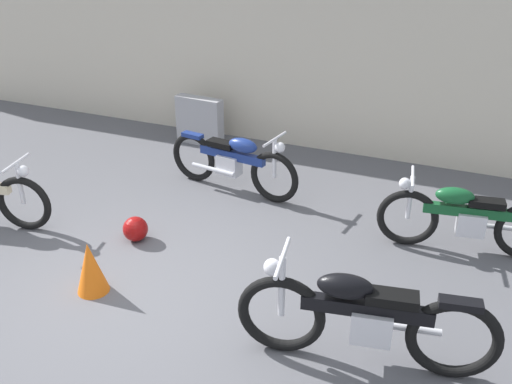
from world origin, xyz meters
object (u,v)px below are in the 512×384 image
Objects in this scene: stone_marker at (200,121)px; motorcycle_black at (364,318)px; motorcycle_green at (466,218)px; motorcycle_blue at (233,162)px; helmet at (135,229)px; traffic_cone at (90,268)px.

motorcycle_black reaches higher than stone_marker.
motorcycle_green is 3.01m from motorcycle_blue.
stone_marker is at bearing 104.01° from helmet.
motorcycle_blue reaches higher than stone_marker.
motorcycle_black reaches higher than motorcycle_green.
stone_marker is 0.37× the size of motorcycle_black.
traffic_cone is at bearing -77.24° from stone_marker.
helmet is at bearing -98.87° from motorcycle_blue.
motorcycle_green is at bearing 0.68° from motorcycle_blue.
motorcycle_green is (3.32, 2.22, 0.14)m from traffic_cone.
stone_marker is at bearing -31.70° from motorcycle_green.
motorcycle_green is 0.90× the size of motorcycle_black.
motorcycle_black is (3.60, -3.93, 0.08)m from stone_marker.
traffic_cone is 0.26× the size of motorcycle_black.
helmet is 1.02m from traffic_cone.
stone_marker is at bearing -57.52° from motorcycle_black.
stone_marker is 5.33m from motorcycle_black.
helmet is 0.53× the size of traffic_cone.
helmet is 3.69m from motorcycle_green.
motorcycle_black is (2.70, 0.06, 0.19)m from traffic_cone.
traffic_cone is 4.00m from motorcycle_green.
stone_marker is 4.57m from motorcycle_green.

